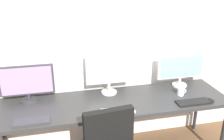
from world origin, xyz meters
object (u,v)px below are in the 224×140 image
(desk, at_px, (113,105))
(keyboard_right, at_px, (193,102))
(monitor_left, at_px, (27,82))
(coffee_mug, at_px, (181,92))
(monitor_center, at_px, (109,70))
(keyboard_left, at_px, (32,121))
(computer_mouse, at_px, (211,100))
(monitor_right, at_px, (181,69))
(keyboard_center, at_px, (118,111))

(desk, height_order, keyboard_right, keyboard_right)
(monitor_left, height_order, coffee_mug, monitor_left)
(monitor_center, xyz_separation_m, keyboard_left, (-0.84, -0.44, -0.28))
(desk, relative_size, coffee_mug, 24.40)
(computer_mouse, xyz_separation_m, coffee_mug, (-0.25, 0.21, 0.03))
(computer_mouse, relative_size, coffee_mug, 0.91)
(monitor_left, relative_size, monitor_center, 1.10)
(desk, xyz_separation_m, monitor_right, (0.90, 0.21, 0.28))
(monitor_left, relative_size, keyboard_right, 1.54)
(keyboard_left, bearing_deg, computer_mouse, -0.21)
(monitor_center, bearing_deg, keyboard_left, -152.23)
(monitor_right, xyz_separation_m, keyboard_center, (-0.90, -0.44, -0.22))
(monitor_left, xyz_separation_m, monitor_right, (1.80, -0.00, 0.00))
(desk, height_order, keyboard_center, keyboard_center)
(monitor_center, height_order, coffee_mug, monitor_center)
(computer_mouse, bearing_deg, monitor_right, 108.66)
(desk, distance_m, computer_mouse, 1.08)
(keyboard_center, bearing_deg, monitor_center, 90.00)
(keyboard_left, height_order, keyboard_center, same)
(computer_mouse, bearing_deg, monitor_left, 167.03)
(monitor_left, bearing_deg, desk, -13.28)
(monitor_left, bearing_deg, coffee_mug, -8.06)
(monitor_right, distance_m, keyboard_right, 0.50)
(desk, bearing_deg, computer_mouse, -12.70)
(monitor_left, relative_size, keyboard_center, 1.70)
(desk, bearing_deg, monitor_right, 13.27)
(computer_mouse, bearing_deg, keyboard_right, 178.10)
(keyboard_right, bearing_deg, computer_mouse, -1.90)
(monitor_right, xyz_separation_m, computer_mouse, (0.15, -0.45, -0.21))
(monitor_left, xyz_separation_m, keyboard_left, (0.06, -0.44, -0.21))
(monitor_center, distance_m, keyboard_left, 0.99)
(keyboard_center, height_order, keyboard_right, same)
(desk, relative_size, keyboard_left, 7.82)
(monitor_right, bearing_deg, computer_mouse, -71.34)
(computer_mouse, bearing_deg, monitor_center, 156.87)
(monitor_right, bearing_deg, monitor_left, 180.00)
(monitor_center, height_order, monitor_right, monitor_center)
(keyboard_center, bearing_deg, monitor_right, 26.17)
(monitor_right, height_order, keyboard_right, monitor_right)
(keyboard_right, height_order, computer_mouse, computer_mouse)
(monitor_left, distance_m, monitor_right, 1.80)
(monitor_left, bearing_deg, keyboard_left, -82.28)
(keyboard_center, bearing_deg, keyboard_right, 0.00)
(monitor_left, height_order, computer_mouse, monitor_left)
(coffee_mug, bearing_deg, monitor_left, 171.94)
(monitor_left, distance_m, keyboard_right, 1.81)
(monitor_center, relative_size, computer_mouse, 5.45)
(keyboard_left, xyz_separation_m, keyboard_center, (0.84, 0.00, 0.00))
(keyboard_center, height_order, coffee_mug, coffee_mug)
(monitor_center, relative_size, keyboard_center, 1.55)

